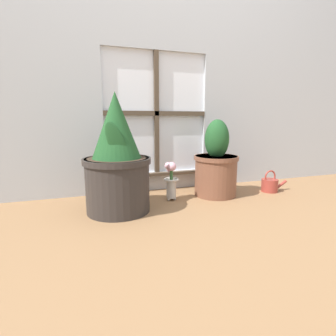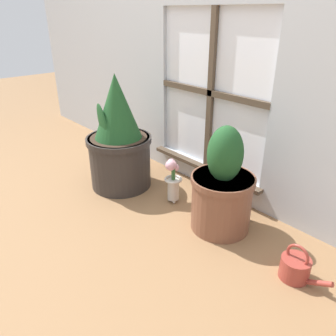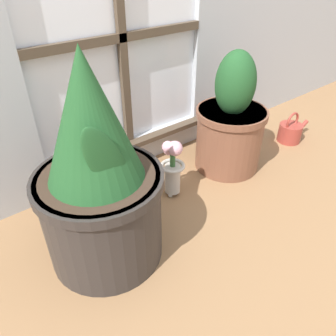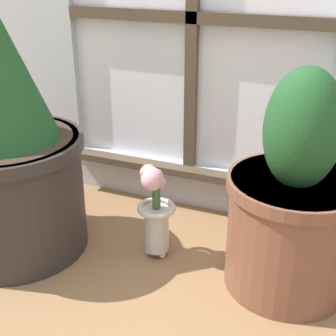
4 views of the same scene
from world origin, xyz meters
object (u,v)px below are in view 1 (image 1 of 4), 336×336
at_px(flower_vase, 171,179).
at_px(watering_can, 270,185).
at_px(potted_plant_left, 117,162).
at_px(potted_plant_right, 216,166).

xyz_separation_m(flower_vase, watering_can, (0.84, -0.04, -0.10)).
relative_size(potted_plant_left, flower_vase, 2.63).
distance_m(potted_plant_right, watering_can, 0.50).
height_order(potted_plant_left, potted_plant_right, potted_plant_left).
distance_m(potted_plant_right, flower_vase, 0.37).
height_order(potted_plant_right, watering_can, potted_plant_right).
distance_m(potted_plant_left, watering_can, 1.26).
height_order(potted_plant_left, flower_vase, potted_plant_left).
relative_size(potted_plant_left, potted_plant_right, 1.28).
relative_size(potted_plant_left, watering_can, 3.20).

